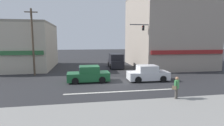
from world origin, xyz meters
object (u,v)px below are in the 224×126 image
(utility_pole_far_right, at_px, (158,41))
(traffic_light_mast, at_px, (160,40))
(sedan_waiting_far, at_px, (89,75))
(pedestrian_foreground_with_bag, at_px, (176,87))
(sedan_crossing_center, at_px, (148,74))
(van_approaching_near, at_px, (116,61))
(utility_pole_near_left, at_px, (33,41))

(utility_pole_far_right, relative_size, traffic_light_mast, 1.23)
(sedan_waiting_far, relative_size, pedestrian_foreground_with_bag, 2.47)
(sedan_waiting_far, height_order, sedan_crossing_center, same)
(sedan_waiting_far, bearing_deg, pedestrian_foreground_with_bag, -49.21)
(utility_pole_far_right, distance_m, van_approaching_near, 6.99)
(traffic_light_mast, relative_size, sedan_crossing_center, 1.50)
(pedestrian_foreground_with_bag, bearing_deg, sedan_waiting_far, 130.79)
(sedan_waiting_far, xyz_separation_m, sedan_crossing_center, (5.95, -0.56, 0.00))
(utility_pole_near_left, height_order, sedan_crossing_center, utility_pole_near_left)
(utility_pole_far_right, bearing_deg, pedestrian_foreground_with_bag, -109.40)
(utility_pole_near_left, height_order, sedan_waiting_far, utility_pole_near_left)
(van_approaching_near, bearing_deg, sedan_waiting_far, -117.58)
(utility_pole_near_left, height_order, traffic_light_mast, utility_pole_near_left)
(sedan_waiting_far, relative_size, sedan_crossing_center, 1.00)
(utility_pole_near_left, relative_size, traffic_light_mast, 1.23)
(utility_pole_far_right, distance_m, sedan_crossing_center, 10.01)
(sedan_crossing_center, bearing_deg, sedan_waiting_far, 174.61)
(pedestrian_foreground_with_bag, bearing_deg, traffic_light_mast, 71.73)
(utility_pole_near_left, distance_m, sedan_waiting_far, 8.12)
(sedan_crossing_center, bearing_deg, traffic_light_mast, 52.68)
(utility_pole_far_right, relative_size, pedestrian_foreground_with_bag, 4.56)
(utility_pole_far_right, bearing_deg, traffic_light_mast, -111.92)
(van_approaching_near, xyz_separation_m, sedan_waiting_far, (-4.35, -8.34, -0.29))
(sedan_crossing_center, bearing_deg, pedestrian_foreground_with_bag, -92.84)
(utility_pole_far_right, height_order, sedan_crossing_center, utility_pole_far_right)
(traffic_light_mast, bearing_deg, van_approaching_near, 132.32)
(van_approaching_near, height_order, sedan_waiting_far, van_approaching_near)
(utility_pole_near_left, relative_size, van_approaching_near, 1.63)
(utility_pole_far_right, relative_size, van_approaching_near, 1.62)
(utility_pole_near_left, bearing_deg, van_approaching_near, 21.44)
(utility_pole_near_left, distance_m, van_approaching_near, 11.64)
(traffic_light_mast, relative_size, van_approaching_near, 1.32)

